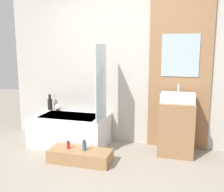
{
  "coord_description": "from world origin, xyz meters",
  "views": [
    {
      "loc": [
        0.91,
        -2.63,
        1.58
      ],
      "look_at": [
        -0.04,
        0.7,
        0.95
      ],
      "focal_mm": 42.0,
      "sensor_mm": 36.0,
      "label": 1
    }
  ],
  "objects": [
    {
      "name": "glass_shower_screen",
      "position": [
        -0.32,
        1.06,
        1.07
      ],
      "size": [
        0.01,
        0.49,
        1.14
      ],
      "primitive_type": "cube",
      "color": "silver",
      "rests_on": "bathtub"
    },
    {
      "name": "bathtub",
      "position": [
        -0.89,
        1.16,
        0.25
      ],
      "size": [
        1.21,
        0.73,
        0.5
      ],
      "color": "white",
      "rests_on": "ground_plane"
    },
    {
      "name": "vanity_cabinet",
      "position": [
        0.8,
        1.27,
        0.4
      ],
      "size": [
        0.52,
        0.49,
        0.8
      ],
      "primitive_type": "cube",
      "color": "#8E6642",
      "rests_on": "ground_plane"
    },
    {
      "name": "ground_plane",
      "position": [
        0.0,
        0.0,
        0.0
      ],
      "size": [
        12.0,
        12.0,
        0.0
      ],
      "primitive_type": "plane",
      "color": "gray"
    },
    {
      "name": "wooden_step_bench",
      "position": [
        -0.47,
        0.57,
        0.09
      ],
      "size": [
        0.88,
        0.35,
        0.18
      ],
      "primitive_type": "cube",
      "color": "#997047",
      "rests_on": "ground_plane"
    },
    {
      "name": "vase_tall_dark",
      "position": [
        -1.4,
        1.44,
        0.61
      ],
      "size": [
        0.08,
        0.08,
        0.28
      ],
      "color": "black",
      "rests_on": "bathtub"
    },
    {
      "name": "bottle_soap_secondary",
      "position": [
        -0.41,
        0.57,
        0.25
      ],
      "size": [
        0.05,
        0.05,
        0.15
      ],
      "color": "#2D567A",
      "rests_on": "wooden_step_bench"
    },
    {
      "name": "bottle_soap_primary",
      "position": [
        -0.65,
        0.57,
        0.23
      ],
      "size": [
        0.05,
        0.05,
        0.11
      ],
      "color": "red",
      "rests_on": "wooden_step_bench"
    },
    {
      "name": "wall_wood_accent",
      "position": [
        0.8,
        1.53,
        1.31
      ],
      "size": [
        0.94,
        0.04,
        2.6
      ],
      "color": "#8E6642",
      "rests_on": "ground_plane"
    },
    {
      "name": "vase_round_light",
      "position": [
        -1.24,
        1.42,
        0.55
      ],
      "size": [
        0.11,
        0.11,
        0.11
      ],
      "primitive_type": "sphere",
      "color": "white",
      "rests_on": "bathtub"
    },
    {
      "name": "sink",
      "position": [
        0.8,
        1.27,
        0.86
      ],
      "size": [
        0.49,
        0.34,
        0.25
      ],
      "color": "white",
      "rests_on": "vanity_cabinet"
    },
    {
      "name": "wall_tiled_back",
      "position": [
        0.0,
        1.58,
        1.3
      ],
      "size": [
        4.2,
        0.06,
        2.6
      ],
      "primitive_type": "cube",
      "color": "#B7B2A8",
      "rests_on": "ground_plane"
    }
  ]
}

